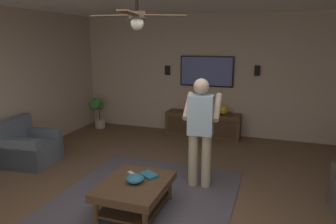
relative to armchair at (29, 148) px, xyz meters
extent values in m
plane|color=brown|center=(-0.71, -2.70, -0.28)|extent=(8.69, 8.69, 0.00)
cube|color=#BCA893|center=(2.96, -2.70, 1.10)|extent=(0.10, 6.61, 2.76)
cube|color=#514C56|center=(-0.63, -2.48, -0.27)|extent=(2.91, 2.39, 0.01)
cube|color=slate|center=(0.00, -0.04, -0.08)|extent=(0.89, 0.89, 0.40)
cube|color=slate|center=(-0.03, 0.28, 0.33)|extent=(0.82, 0.27, 0.42)
cube|color=slate|center=(-0.31, -0.08, 0.00)|extent=(0.25, 0.81, 0.56)
cube|color=slate|center=(0.32, -0.01, 0.00)|extent=(0.25, 0.81, 0.56)
cube|color=#513823|center=(-0.83, -2.48, 0.07)|extent=(1.00, 0.80, 0.10)
cylinder|color=#513823|center=(-0.41, -2.80, -0.13)|extent=(0.07, 0.07, 0.30)
cylinder|color=#513823|center=(-0.41, -2.16, -0.13)|extent=(0.07, 0.07, 0.30)
cylinder|color=#513823|center=(-1.25, -2.80, -0.13)|extent=(0.07, 0.07, 0.30)
cylinder|color=#513823|center=(-1.25, -2.16, -0.13)|extent=(0.07, 0.07, 0.30)
cube|color=#452F1E|center=(-0.83, -2.48, -0.18)|extent=(0.88, 0.68, 0.03)
cube|color=#513823|center=(2.63, -2.58, 0.00)|extent=(0.44, 1.70, 0.55)
cube|color=#412C1C|center=(2.41, -2.58, 0.00)|extent=(0.01, 1.56, 0.39)
cube|color=black|center=(2.87, -2.58, 1.20)|extent=(0.05, 1.24, 0.70)
cube|color=#475094|center=(2.84, -2.58, 1.20)|extent=(0.01, 1.18, 0.64)
cylinder|color=#C6B793|center=(0.13, -3.19, 0.13)|extent=(0.14, 0.14, 0.82)
cylinder|color=#C6B793|center=(0.12, -3.00, 0.13)|extent=(0.14, 0.14, 0.82)
cube|color=silver|center=(0.12, -3.10, 0.83)|extent=(0.25, 0.38, 0.58)
sphere|color=beige|center=(0.12, -3.10, 1.25)|extent=(0.22, 0.22, 0.22)
cylinder|color=beige|center=(0.32, -3.30, 0.92)|extent=(0.48, 0.13, 0.37)
cylinder|color=beige|center=(0.29, -2.86, 0.92)|extent=(0.48, 0.13, 0.37)
cube|color=white|center=(0.50, -3.07, 0.82)|extent=(0.04, 0.05, 0.16)
cylinder|color=#B7B2A8|center=(2.46, 0.06, -0.17)|extent=(0.25, 0.25, 0.21)
cylinder|color=brown|center=(2.46, 0.06, 0.11)|extent=(0.03, 0.03, 0.35)
sphere|color=#3D7F38|center=(2.37, 0.13, 0.33)|extent=(0.27, 0.27, 0.27)
sphere|color=#3D7F38|center=(2.40, 0.10, 0.38)|extent=(0.25, 0.25, 0.25)
sphere|color=#3D7F38|center=(2.53, 0.08, 0.29)|extent=(0.21, 0.21, 0.21)
ellipsoid|color=teal|center=(-0.84, -2.49, 0.17)|extent=(0.23, 0.23, 0.10)
cube|color=white|center=(-0.63, -2.35, 0.13)|extent=(0.12, 0.15, 0.02)
cube|color=teal|center=(-0.62, -2.59, 0.14)|extent=(0.25, 0.27, 0.04)
sphere|color=gold|center=(2.64, -3.04, 0.38)|extent=(0.22, 0.22, 0.22)
cube|color=black|center=(2.88, -3.70, 1.25)|extent=(0.06, 0.12, 0.22)
cube|color=black|center=(2.88, -1.62, 1.20)|extent=(0.06, 0.12, 0.22)
cylinder|color=#4C3828|center=(-0.55, -2.43, 2.32)|extent=(0.04, 0.04, 0.28)
cylinder|color=#4C3828|center=(-0.55, -2.43, 2.18)|extent=(0.20, 0.20, 0.08)
sphere|color=silver|center=(-0.55, -2.43, 2.08)|extent=(0.16, 0.16, 0.16)
cube|color=brown|center=(-0.25, -2.33, 2.18)|extent=(0.57, 0.29, 0.02)
cube|color=brown|center=(-0.57, -2.11, 2.18)|extent=(0.15, 0.57, 0.02)
cube|color=brown|center=(-0.87, -2.49, 2.18)|extent=(0.57, 0.21, 0.02)
cube|color=brown|center=(-0.41, -2.72, 2.18)|extent=(0.36, 0.55, 0.02)
camera|label=1|loc=(-4.08, -4.06, 1.86)|focal=32.69mm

